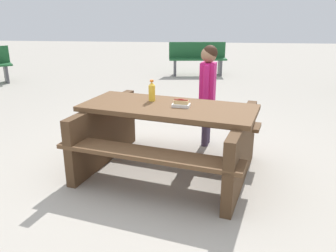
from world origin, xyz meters
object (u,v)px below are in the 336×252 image
object	(u,v)px
soda_bottle	(152,91)
park_bench_near	(197,58)
picnic_table	(168,133)
child_in_coat	(208,83)
hotdog_tray	(181,104)

from	to	relation	value
soda_bottle	park_bench_near	xyz separation A→B (m)	(0.43, 5.68, -0.41)
picnic_table	soda_bottle	distance (m)	0.49
child_in_coat	park_bench_near	xyz separation A→B (m)	(-0.19, 5.01, -0.37)
hotdog_tray	picnic_table	bearing A→B (deg)	166.92
picnic_table	park_bench_near	distance (m)	5.86
hotdog_tray	park_bench_near	bearing A→B (deg)	89.04
picnic_table	hotdog_tray	bearing A→B (deg)	-13.08
hotdog_tray	soda_bottle	bearing A→B (deg)	147.82
soda_bottle	park_bench_near	bearing A→B (deg)	85.69
soda_bottle	picnic_table	bearing A→B (deg)	-42.43
soda_bottle	hotdog_tray	world-z (taller)	soda_bottle
soda_bottle	child_in_coat	size ratio (longest dim) A/B	0.18
park_bench_near	soda_bottle	bearing A→B (deg)	-94.31
soda_bottle	hotdog_tray	xyz separation A→B (m)	(0.33, -0.21, -0.07)
picnic_table	park_bench_near	world-z (taller)	park_bench_near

